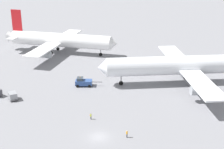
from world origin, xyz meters
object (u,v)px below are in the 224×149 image
at_px(airliner_being_pushed, 181,65).
at_px(ground_crew_marshaller_foreground, 91,116).
at_px(pushback_tug, 83,82).
at_px(gse_container_dolly_flat, 13,96).
at_px(ground_crew_wing_walker_right, 127,134).
at_px(airliner_at_gate_left, 60,40).

height_order(airliner_being_pushed, ground_crew_marshaller_foreground, airliner_being_pushed).
xyz_separation_m(pushback_tug, gse_container_dolly_flat, (-18.18, -11.46, -0.12)).
height_order(pushback_tug, gse_container_dolly_flat, pushback_tug).
bearing_deg(airliner_being_pushed, ground_crew_wing_walker_right, -115.39).
bearing_deg(airliner_being_pushed, airliner_at_gate_left, 145.63).
bearing_deg(pushback_tug, ground_crew_marshaller_foreground, -76.81).
relative_size(gse_container_dolly_flat, ground_crew_marshaller_foreground, 2.52).
bearing_deg(ground_crew_marshaller_foreground, gse_container_dolly_flat, 156.67).
bearing_deg(airliner_being_pushed, gse_container_dolly_flat, -161.88).
relative_size(pushback_tug, gse_container_dolly_flat, 2.15).
distance_m(airliner_being_pushed, gse_container_dolly_flat, 51.02).
xyz_separation_m(airliner_at_gate_left, gse_container_dolly_flat, (-3.52, -46.42, -4.24)).
bearing_deg(airliner_at_gate_left, airliner_being_pushed, -34.37).
distance_m(airliner_at_gate_left, ground_crew_wing_walker_right, 70.64).
xyz_separation_m(airliner_being_pushed, gse_container_dolly_flat, (-48.28, -15.80, -4.68)).
distance_m(airliner_at_gate_left, pushback_tug, 38.14).
distance_m(airliner_being_pushed, pushback_tug, 30.76).
relative_size(airliner_being_pushed, pushback_tug, 6.13).
bearing_deg(ground_crew_wing_walker_right, airliner_at_gate_left, 114.07).
distance_m(pushback_tug, ground_crew_wing_walker_right, 32.60).
xyz_separation_m(gse_container_dolly_flat, ground_crew_marshaller_foreground, (23.21, -10.01, -0.38)).
height_order(airliner_at_gate_left, pushback_tug, airliner_at_gate_left).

